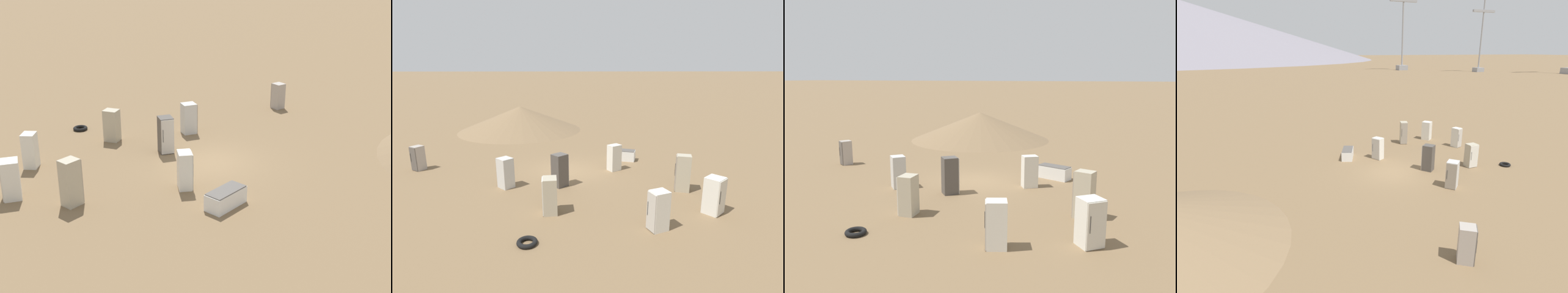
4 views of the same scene
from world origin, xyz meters
TOP-DOWN VIEW (x-y plane):
  - ground_plane at (0.00, 0.00)m, footprint 1000.00×1000.00m
  - power_pylon_1 at (69.27, 83.86)m, footprint 9.20×3.15m
  - power_pylon_2 at (45.83, 103.22)m, footprint 11.38×3.90m
  - discarded_fridge_0 at (-0.00, 3.00)m, footprint 0.89×0.93m
  - discarded_fridge_1 at (2.54, -3.20)m, footprint 0.98×0.98m
  - discarded_fridge_2 at (2.49, -0.29)m, footprint 0.97×0.98m
  - discarded_fridge_3 at (-0.68, -9.28)m, footprint 0.86×0.84m
  - discarded_fridge_4 at (7.36, 3.74)m, footprint 0.79×0.87m
  - discarded_fridge_5 at (5.71, -0.62)m, footprint 0.76×0.70m
  - discarded_fridge_6 at (-2.13, 3.86)m, footprint 1.29×1.90m
  - discarded_fridge_7 at (6.05, 6.59)m, footprint 1.04×1.04m
  - discarded_fridge_8 at (3.50, 6.10)m, footprint 0.76×0.87m
  - scrap_tire at (8.16, -1.30)m, footprint 0.77×0.77m

SIDE VIEW (x-z plane):
  - ground_plane at x=0.00m, z-range 0.00..0.00m
  - scrap_tire at x=8.16m, z-range 0.00..0.17m
  - discarded_fridge_6 at x=-2.13m, z-range 0.00..0.72m
  - discarded_fridge_3 at x=-0.68m, z-range 0.00..1.54m
  - discarded_fridge_0 at x=0.00m, z-range 0.00..1.64m
  - discarded_fridge_1 at x=2.54m, z-range 0.00..1.64m
  - discarded_fridge_4 at x=7.36m, z-range 0.00..1.64m
  - discarded_fridge_5 at x=5.71m, z-range 0.00..1.65m
  - discarded_fridge_7 at x=6.05m, z-range 0.00..1.66m
  - discarded_fridge_2 at x=2.49m, z-range 0.00..1.79m
  - discarded_fridge_8 at x=3.50m, z-range 0.00..1.94m
  - power_pylon_1 at x=69.27m, z-range -4.97..21.32m
  - power_pylon_2 at x=45.83m, z-range -6.15..26.36m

